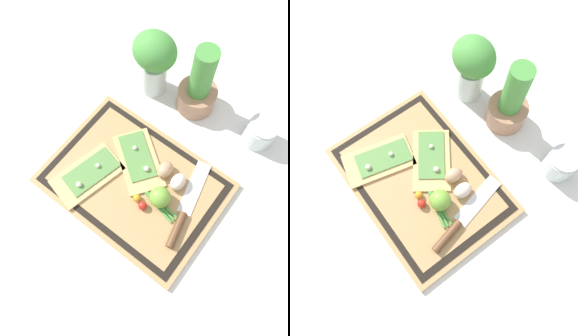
% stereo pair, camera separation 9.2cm
% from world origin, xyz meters
% --- Properties ---
extents(ground_plane, '(6.00, 6.00, 0.00)m').
position_xyz_m(ground_plane, '(0.00, 0.00, 0.00)').
color(ground_plane, silver).
extents(cutting_board, '(0.49, 0.35, 0.02)m').
position_xyz_m(cutting_board, '(0.00, 0.00, 0.01)').
color(cutting_board, tan).
rests_on(cutting_board, ground_plane).
extents(pizza_slice_near, '(0.15, 0.22, 0.02)m').
position_xyz_m(pizza_slice_near, '(-0.12, -0.06, 0.02)').
color(pizza_slice_near, tan).
rests_on(pizza_slice_near, cutting_board).
extents(pizza_slice_far, '(0.22, 0.20, 0.02)m').
position_xyz_m(pizza_slice_far, '(-0.03, 0.06, 0.02)').
color(pizza_slice_far, tan).
rests_on(pizza_slice_far, cutting_board).
extents(knife, '(0.09, 0.26, 0.02)m').
position_xyz_m(knife, '(0.16, -0.00, 0.03)').
color(knife, silver).
rests_on(knife, cutting_board).
extents(egg_brown, '(0.04, 0.05, 0.04)m').
position_xyz_m(egg_brown, '(0.05, 0.07, 0.04)').
color(egg_brown, tan).
rests_on(egg_brown, cutting_board).
extents(egg_pink, '(0.04, 0.05, 0.04)m').
position_xyz_m(egg_pink, '(0.10, 0.07, 0.04)').
color(egg_pink, beige).
rests_on(egg_pink, cutting_board).
extents(lime, '(0.06, 0.06, 0.06)m').
position_xyz_m(lime, '(0.09, 0.00, 0.05)').
color(lime, '#70A838').
rests_on(lime, cutting_board).
extents(cherry_tomato_red, '(0.02, 0.02, 0.02)m').
position_xyz_m(cherry_tomato_red, '(0.06, -0.04, 0.03)').
color(cherry_tomato_red, red).
rests_on(cherry_tomato_red, cutting_board).
extents(cherry_tomato_yellow, '(0.02, 0.02, 0.02)m').
position_xyz_m(cherry_tomato_yellow, '(0.04, -0.04, 0.03)').
color(cherry_tomato_yellow, orange).
rests_on(cherry_tomato_yellow, cutting_board).
extents(scallion_bunch, '(0.27, 0.07, 0.01)m').
position_xyz_m(scallion_bunch, '(0.02, -0.00, 0.02)').
color(scallion_bunch, '#47933D').
rests_on(scallion_bunch, cutting_board).
extents(herb_pot, '(0.12, 0.12, 0.24)m').
position_xyz_m(herb_pot, '(-0.01, 0.32, 0.08)').
color(herb_pot, '#AD7A5B').
rests_on(herb_pot, ground_plane).
extents(sauce_jar, '(0.09, 0.09, 0.09)m').
position_xyz_m(sauce_jar, '(0.20, 0.33, 0.04)').
color(sauce_jar, silver).
rests_on(sauce_jar, ground_plane).
extents(herb_glass, '(0.13, 0.11, 0.22)m').
position_xyz_m(herb_glass, '(-0.15, 0.29, 0.13)').
color(herb_glass, silver).
rests_on(herb_glass, ground_plane).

